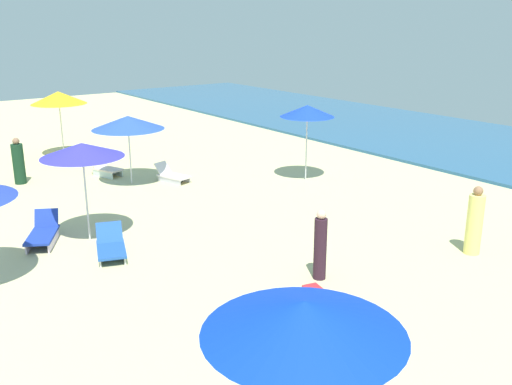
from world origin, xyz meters
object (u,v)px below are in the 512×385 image
at_px(lounge_chair_4_0, 111,246).
at_px(lounge_chair_0_1, 172,175).
at_px(umbrella_4, 82,150).
at_px(beachgoer_1, 475,223).
at_px(umbrella_1, 307,111).
at_px(umbrella_3, 304,318).
at_px(umbrella_5, 59,98).
at_px(umbrella_0, 128,123).
at_px(beachgoer_2, 320,246).
at_px(lounge_chair_4_1, 43,234).
at_px(lounge_chair_0_0, 106,169).
at_px(beachgoer_0, 19,163).
at_px(cooler_box_1, 315,298).

bearing_deg(lounge_chair_4_0, lounge_chair_0_1, 68.60).
relative_size(umbrella_4, beachgoer_1, 1.50).
xyz_separation_m(umbrella_1, umbrella_3, (10.76, -9.44, -0.11)).
bearing_deg(umbrella_5, lounge_chair_4_0, -12.92).
distance_m(umbrella_0, beachgoer_2, 9.75).
bearing_deg(lounge_chair_4_1, lounge_chair_0_0, 82.66).
relative_size(umbrella_4, beachgoer_2, 1.61).
xyz_separation_m(lounge_chair_0_0, lounge_chair_4_0, (7.21, -2.80, -0.03)).
distance_m(beachgoer_0, beachgoer_1, 15.00).
relative_size(beachgoer_0, beachgoer_2, 1.02).
bearing_deg(lounge_chair_0_1, umbrella_3, -129.98).
height_order(umbrella_3, beachgoer_0, umbrella_3).
relative_size(umbrella_0, beachgoer_2, 1.54).
relative_size(lounge_chair_4_0, beachgoer_2, 0.96).
xyz_separation_m(lounge_chair_4_0, beachgoer_2, (3.97, 3.24, 0.53)).
bearing_deg(umbrella_0, lounge_chair_0_1, 65.18).
distance_m(lounge_chair_0_1, beachgoer_0, 5.33).
bearing_deg(lounge_chair_4_0, beachgoer_1, -15.81).
bearing_deg(umbrella_4, umbrella_3, -5.87).
relative_size(lounge_chair_4_1, beachgoer_1, 0.93).
height_order(lounge_chair_0_1, umbrella_4, umbrella_4).
distance_m(lounge_chair_0_0, lounge_chair_4_0, 7.73).
bearing_deg(cooler_box_1, umbrella_3, -31.47).
bearing_deg(lounge_chair_4_0, beachgoer_0, 109.67).
bearing_deg(umbrella_4, beachgoer_2, 31.69).
xyz_separation_m(umbrella_5, beachgoer_0, (3.20, -2.60, -1.72)).
bearing_deg(lounge_chair_0_0, lounge_chair_0_1, -73.33).
distance_m(umbrella_5, beachgoer_2, 15.28).
height_order(lounge_chair_4_0, cooler_box_1, lounge_chair_4_0).
height_order(lounge_chair_0_1, cooler_box_1, lounge_chair_0_1).
relative_size(umbrella_0, lounge_chair_0_0, 1.84).
bearing_deg(lounge_chair_0_0, umbrella_1, -60.60).
bearing_deg(beachgoer_0, beachgoer_1, 156.52).
distance_m(umbrella_1, lounge_chair_4_0, 9.04).
relative_size(beachgoer_2, cooler_box_1, 3.22).
relative_size(umbrella_0, umbrella_5, 0.91).
distance_m(umbrella_3, cooler_box_1, 5.21).
relative_size(umbrella_4, beachgoer_0, 1.58).
height_order(lounge_chair_0_1, lounge_chair_4_1, lounge_chair_4_1).
relative_size(lounge_chair_0_0, umbrella_1, 0.50).
bearing_deg(lounge_chair_4_1, umbrella_1, 32.41).
xyz_separation_m(lounge_chair_0_1, lounge_chair_4_1, (3.31, -5.49, 0.04)).
bearing_deg(umbrella_5, lounge_chair_0_1, 16.67).
distance_m(lounge_chair_4_0, cooler_box_1, 5.39).
relative_size(umbrella_0, umbrella_3, 0.96).
relative_size(umbrella_1, beachgoer_1, 1.56).
bearing_deg(lounge_chair_0_0, umbrella_4, -136.12).
bearing_deg(lounge_chair_0_0, beachgoer_2, -108.08).
bearing_deg(umbrella_5, cooler_box_1, -1.10).
xyz_separation_m(umbrella_0, cooler_box_1, (10.57, -0.86, -1.97)).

